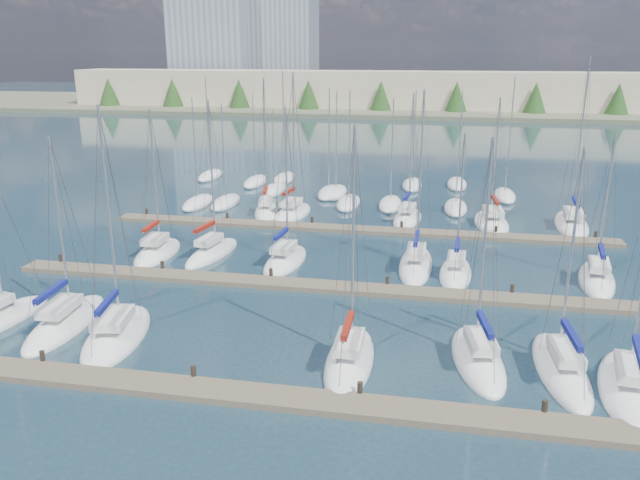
% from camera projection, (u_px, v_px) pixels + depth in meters
% --- Properties ---
extents(ground, '(400.00, 400.00, 0.00)m').
position_uv_depth(ground, '(386.00, 169.00, 82.70)').
color(ground, '#243C49').
rests_on(ground, ground).
extents(dock_near, '(44.00, 1.93, 1.10)m').
position_uv_depth(dock_near, '(270.00, 397.00, 28.24)').
color(dock_near, '#6B5E4C').
rests_on(dock_near, ground).
extents(dock_mid, '(44.00, 1.93, 1.10)m').
position_uv_depth(dock_mid, '(326.00, 287.00, 41.38)').
color(dock_mid, '#6B5E4C').
rests_on(dock_mid, ground).
extents(dock_far, '(44.00, 1.93, 1.10)m').
position_uv_depth(dock_far, '(355.00, 229.00, 54.52)').
color(dock_far, '#6B5E4C').
rests_on(dock_far, ground).
extents(sailboat_p, '(3.14, 7.34, 12.31)m').
position_uv_depth(sailboat_p, '(407.00, 218.00, 57.89)').
color(sailboat_p, white).
rests_on(sailboat_p, ground).
extents(sailboat_r, '(3.50, 9.77, 15.44)m').
position_uv_depth(sailboat_r, '(571.00, 224.00, 56.03)').
color(sailboat_r, white).
rests_on(sailboat_r, ground).
extents(sailboat_m, '(3.44, 7.83, 10.79)m').
position_uv_depth(sailboat_m, '(596.00, 279.00, 42.60)').
color(sailboat_m, white).
rests_on(sailboat_m, ground).
extents(sailboat_c, '(4.41, 8.38, 13.32)m').
position_uv_depth(sailboat_c, '(117.00, 335.00, 34.34)').
color(sailboat_c, white).
rests_on(sailboat_c, ground).
extents(sailboat_j, '(2.97, 7.26, 12.18)m').
position_uv_depth(sailboat_j, '(285.00, 261.00, 46.35)').
color(sailboat_j, white).
rests_on(sailboat_j, ground).
extents(sailboat_i, '(3.13, 7.68, 12.43)m').
position_uv_depth(sailboat_i, '(212.00, 253.00, 48.12)').
color(sailboat_i, white).
rests_on(sailboat_i, ground).
extents(sailboat_h, '(2.97, 6.98, 11.79)m').
position_uv_depth(sailboat_h, '(158.00, 252.00, 48.25)').
color(sailboat_h, white).
rests_on(sailboat_h, ground).
extents(sailboat_k, '(2.44, 8.81, 13.37)m').
position_uv_depth(sailboat_k, '(416.00, 264.00, 45.53)').
color(sailboat_k, white).
rests_on(sailboat_k, ground).
extents(sailboat_o, '(3.52, 7.65, 13.92)m').
position_uv_depth(sailboat_o, '(292.00, 213.00, 59.72)').
color(sailboat_o, white).
rests_on(sailboat_o, ground).
extents(sailboat_d, '(2.50, 7.67, 12.65)m').
position_uv_depth(sailboat_d, '(350.00, 360.00, 31.55)').
color(sailboat_d, white).
rests_on(sailboat_d, ground).
extents(sailboat_e, '(3.44, 7.72, 12.06)m').
position_uv_depth(sailboat_e, '(478.00, 359.00, 31.65)').
color(sailboat_e, white).
rests_on(sailboat_e, ground).
extents(sailboat_l, '(2.57, 6.88, 10.63)m').
position_uv_depth(sailboat_l, '(456.00, 273.00, 43.85)').
color(sailboat_l, white).
rests_on(sailboat_l, ground).
extents(sailboat_f, '(2.78, 8.23, 11.75)m').
position_uv_depth(sailboat_f, '(561.00, 369.00, 30.63)').
color(sailboat_f, white).
rests_on(sailboat_f, ground).
extents(sailboat_g, '(3.92, 8.15, 13.15)m').
position_uv_depth(sailboat_g, '(630.00, 388.00, 28.97)').
color(sailboat_g, white).
rests_on(sailboat_g, ground).
extents(sailboat_q, '(3.46, 8.43, 12.00)m').
position_uv_depth(sailboat_q, '(491.00, 223.00, 56.59)').
color(sailboat_q, white).
rests_on(sailboat_q, ground).
extents(sailboat_n, '(3.67, 7.66, 13.43)m').
position_uv_depth(sailboat_n, '(266.00, 212.00, 60.28)').
color(sailboat_n, white).
rests_on(sailboat_n, ground).
extents(sailboat_b, '(3.21, 8.47, 11.55)m').
position_uv_depth(sailboat_b, '(66.00, 323.00, 35.85)').
color(sailboat_b, white).
rests_on(sailboat_b, ground).
extents(distant_boats, '(36.93, 20.75, 13.30)m').
position_uv_depth(distant_boats, '(333.00, 192.00, 68.17)').
color(distant_boats, '#9EA0A5').
rests_on(distant_boats, ground).
extents(shoreline, '(400.00, 60.00, 38.00)m').
position_uv_depth(shoreline, '(368.00, 80.00, 167.20)').
color(shoreline, '#666B51').
rests_on(shoreline, ground).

